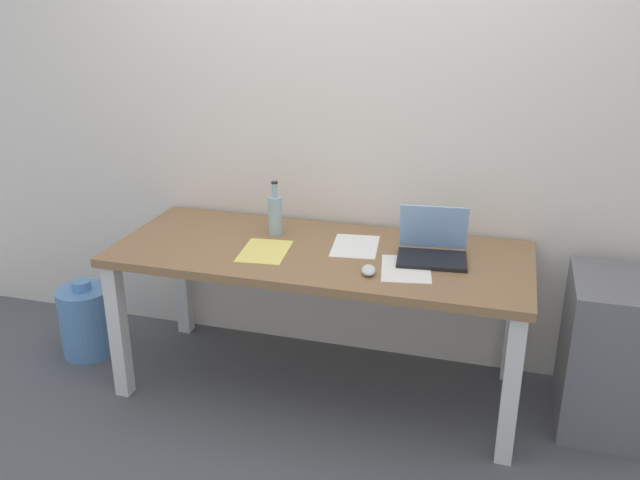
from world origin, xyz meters
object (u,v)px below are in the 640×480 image
at_px(beer_bottle, 275,214).
at_px(filing_cabinet, 611,354).
at_px(computer_mouse, 368,270).
at_px(laptop_right, 432,248).
at_px(water_cooler_jug, 86,321).
at_px(desk, 320,267).

relative_size(beer_bottle, filing_cabinet, 0.38).
bearing_deg(computer_mouse, laptop_right, 33.43).
height_order(beer_bottle, water_cooler_jug, beer_bottle).
relative_size(beer_bottle, computer_mouse, 2.66).
height_order(beer_bottle, computer_mouse, beer_bottle).
distance_m(beer_bottle, filing_cabinet, 1.66).
height_order(laptop_right, beer_bottle, beer_bottle).
height_order(desk, beer_bottle, beer_bottle).
xyz_separation_m(beer_bottle, water_cooler_jug, (-1.02, -0.18, -0.64)).
bearing_deg(laptop_right, computer_mouse, -133.69).
bearing_deg(filing_cabinet, beer_bottle, 177.19).
distance_m(laptop_right, filing_cabinet, 0.91).
bearing_deg(desk, beer_bottle, 151.47).
bearing_deg(desk, water_cooler_jug, -178.37).
relative_size(water_cooler_jug, filing_cabinet, 0.60).
height_order(desk, computer_mouse, computer_mouse).
xyz_separation_m(computer_mouse, filing_cabinet, (1.04, 0.27, -0.39)).
relative_size(desk, filing_cabinet, 2.73).
height_order(desk, filing_cabinet, desk).
bearing_deg(desk, filing_cabinet, 2.97).
xyz_separation_m(beer_bottle, computer_mouse, (0.54, -0.35, -0.09)).
height_order(water_cooler_jug, filing_cabinet, filing_cabinet).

